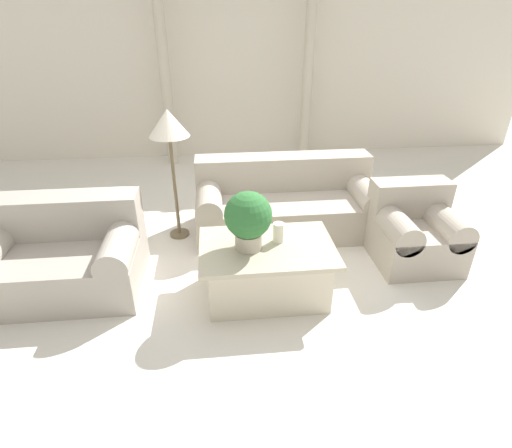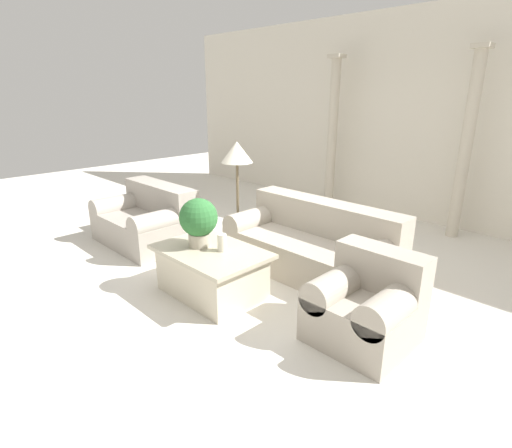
{
  "view_description": "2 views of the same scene",
  "coord_description": "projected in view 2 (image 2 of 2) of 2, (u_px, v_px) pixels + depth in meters",
  "views": [
    {
      "loc": [
        -0.38,
        -3.37,
        2.24
      ],
      "look_at": [
        -0.05,
        -0.23,
        0.54
      ],
      "focal_mm": 28.0,
      "sensor_mm": 36.0,
      "label": 1
    },
    {
      "loc": [
        2.95,
        -2.83,
        1.99
      ],
      "look_at": [
        0.11,
        0.0,
        0.65
      ],
      "focal_mm": 28.0,
      "sensor_mm": 36.0,
      "label": 2
    }
  ],
  "objects": [
    {
      "name": "sofa_long",
      "position": [
        313.0,
        244.0,
        4.59
      ],
      "size": [
        1.99,
        0.9,
        0.79
      ],
      "color": "#ADA393",
      "rests_on": "ground_plane"
    },
    {
      "name": "loveseat",
      "position": [
        147.0,
        219.0,
        5.45
      ],
      "size": [
        1.36,
        0.9,
        0.79
      ],
      "color": "#AAA297",
      "rests_on": "ground_plane"
    },
    {
      "name": "ground_plane",
      "position": [
        249.0,
        277.0,
        4.51
      ],
      "size": [
        16.0,
        16.0,
        0.0
      ],
      "primitive_type": "plane",
      "color": "silver"
    },
    {
      "name": "column_left",
      "position": [
        332.0,
        133.0,
        6.83
      ],
      "size": [
        0.23,
        0.23,
        2.56
      ],
      "color": "beige",
      "rests_on": "ground_plane"
    },
    {
      "name": "coffee_table",
      "position": [
        212.0,
        271.0,
        4.06
      ],
      "size": [
        1.14,
        0.77,
        0.49
      ],
      "color": "beige",
      "rests_on": "ground_plane"
    },
    {
      "name": "armchair",
      "position": [
        367.0,
        303.0,
        3.29
      ],
      "size": [
        0.77,
        0.76,
        0.75
      ],
      "color": "#ADA393",
      "rests_on": "ground_plane"
    },
    {
      "name": "column_right",
      "position": [
        466.0,
        145.0,
        5.38
      ],
      "size": [
        0.23,
        0.23,
        2.56
      ],
      "color": "beige",
      "rests_on": "ground_plane"
    },
    {
      "name": "wall_back",
      "position": [
        405.0,
        117.0,
        6.29
      ],
      "size": [
        10.0,
        0.06,
        3.2
      ],
      "color": "silver",
      "rests_on": "ground_plane"
    },
    {
      "name": "floor_lamp",
      "position": [
        237.0,
        157.0,
        5.08
      ],
      "size": [
        0.41,
        0.41,
        1.39
      ],
      "color": "brown",
      "rests_on": "ground_plane"
    },
    {
      "name": "pillar_candle",
      "position": [
        222.0,
        243.0,
        3.93
      ],
      "size": [
        0.09,
        0.09,
        0.17
      ],
      "color": "silver",
      "rests_on": "coffee_table"
    },
    {
      "name": "potted_plant",
      "position": [
        199.0,
        220.0,
        3.99
      ],
      "size": [
        0.39,
        0.39,
        0.5
      ],
      "color": "#B2A893",
      "rests_on": "coffee_table"
    }
  ]
}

